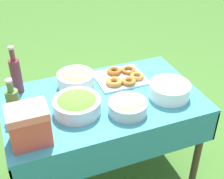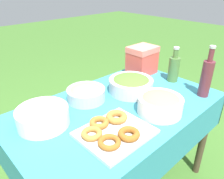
{
  "view_description": "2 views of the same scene",
  "coord_description": "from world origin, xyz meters",
  "views": [
    {
      "loc": [
        0.55,
        1.57,
        1.9
      ],
      "look_at": [
        -0.06,
        0.0,
        0.78
      ],
      "focal_mm": 50.0,
      "sensor_mm": 36.0,
      "label": 1
    },
    {
      "loc": [
        -0.8,
        -0.79,
        1.41
      ],
      "look_at": [
        0.02,
        0.08,
        0.79
      ],
      "focal_mm": 35.0,
      "sensor_mm": 36.0,
      "label": 2
    }
  ],
  "objects": [
    {
      "name": "olive_oil_bottle",
      "position": [
        0.55,
        -0.02,
        0.82
      ],
      "size": [
        0.08,
        0.08,
        0.26
      ],
      "color": "#4C7238",
      "rests_on": "picnic_table"
    },
    {
      "name": "bread_bowl",
      "position": [
        0.12,
        -0.21,
        0.78
      ],
      "size": [
        0.25,
        0.25,
        0.12
      ],
      "color": "white",
      "rests_on": "picnic_table"
    },
    {
      "name": "pasta_bowl",
      "position": [
        -0.09,
        0.19,
        0.77
      ],
      "size": [
        0.24,
        0.24,
        0.1
      ],
      "color": "#B2B7BC",
      "rests_on": "picnic_table"
    },
    {
      "name": "wine_bottle",
      "position": [
        0.49,
        -0.29,
        0.85
      ],
      "size": [
        0.07,
        0.07,
        0.33
      ],
      "color": "maroon",
      "rests_on": "picnic_table"
    },
    {
      "name": "plate_stack",
      "position": [
        -0.42,
        0.13,
        0.77
      ],
      "size": [
        0.27,
        0.27,
        0.1
      ],
      "color": "white",
      "rests_on": "picnic_table"
    },
    {
      "name": "cooler_box",
      "position": [
        0.5,
        0.23,
        0.83
      ],
      "size": [
        0.21,
        0.17,
        0.22
      ],
      "color": "#E04C42",
      "rests_on": "picnic_table"
    },
    {
      "name": "picnic_table",
      "position": [
        0.0,
        0.0,
        0.62
      ],
      "size": [
        1.28,
        0.77,
        0.72
      ],
      "color": "teal",
      "rests_on": "ground_plane"
    },
    {
      "name": "donut_platter",
      "position": [
        -0.21,
        -0.17,
        0.74
      ],
      "size": [
        0.35,
        0.31,
        0.05
      ],
      "color": "silver",
      "rests_on": "picnic_table"
    },
    {
      "name": "salad_bowl",
      "position": [
        0.19,
        0.07,
        0.78
      ],
      "size": [
        0.29,
        0.29,
        0.11
      ],
      "color": "silver",
      "rests_on": "picnic_table"
    }
  ]
}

